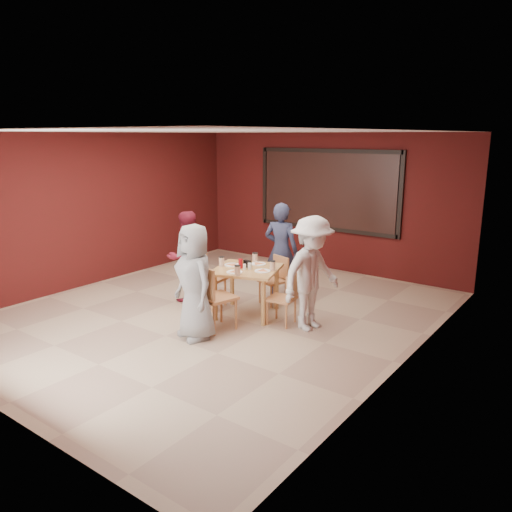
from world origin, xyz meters
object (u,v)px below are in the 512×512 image
Objects in this scene: chair_back at (276,277)px; diner_front at (195,282)px; chair_left at (205,274)px; chair_right at (286,296)px; dining_table at (247,274)px; chair_front at (213,294)px; diner_right at (312,274)px; diner_left at (186,256)px; diner_back at (281,251)px.

diner_front is (-0.06, -1.88, 0.36)m from chair_back.
chair_left reaches higher than chair_right.
chair_front is at bearing -89.94° from dining_table.
chair_back is at bearing 44.19° from chair_left.
chair_right is 0.48× the size of diner_right.
chair_left reaches higher than dining_table.
dining_table is 0.75× the size of diner_front.
diner_front is 0.97× the size of diner_right.
diner_front is 1.68m from diner_left.
diner_front is at bearing 55.21° from diner_left.
dining_table is 1.15m from diner_front.
dining_table is at bearing -93.95° from chair_back.
dining_table reaches higher than chair_right.
dining_table is 1.07m from diner_back.
diner_back is 1.08× the size of diner_left.
chair_left is (-0.79, 0.71, -0.00)m from chair_front.
diner_right is at bearing -31.46° from chair_back.
diner_right is at bearing 129.43° from diner_back.
diner_back is at bearing 109.94° from chair_back.
chair_back is at bearing 98.90° from diner_back.
diner_right is (1.05, -0.64, 0.38)m from chair_back.
diner_front reaches higher than chair_right.
chair_left is at bearing -173.68° from dining_table.
chair_front is 0.58× the size of diner_back.
chair_left is 1.34m from diner_front.
diner_left is 2.37m from diner_right.
diner_right is (1.11, 1.24, 0.02)m from diner_front.
diner_left is at bearing 148.46° from chair_front.
chair_left is 0.59× the size of diner_front.
chair_right is (0.72, 0.80, -0.09)m from chair_front.
diner_back is (0.73, 1.14, 0.29)m from chair_left.
chair_right is 2.01m from diner_left.
chair_left is 1.20× the size of chair_right.
diner_back is (-0.07, 1.85, 0.28)m from chair_front.
chair_back is 0.99× the size of chair_right.
diner_back is at bearing 92.05° from chair_front.
diner_front is at bearing -90.60° from dining_table.
diner_left reaches higher than chair_left.
chair_right is 0.49× the size of diner_front.
diner_left reaches higher than chair_right.
chair_left is 1.52m from chair_right.
diner_right is (2.36, 0.11, 0.07)m from diner_left.
dining_table is 1.53× the size of chair_back.
chair_front is 1.87m from diner_back.
diner_front is at bearing 149.13° from diner_right.
diner_right is at bearing 67.89° from diner_front.
diner_back is at bearing 126.77° from chair_right.
chair_front is at bearing -91.86° from chair_back.
chair_front is at bearing 81.00° from diner_back.
dining_table is 0.73× the size of diner_right.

